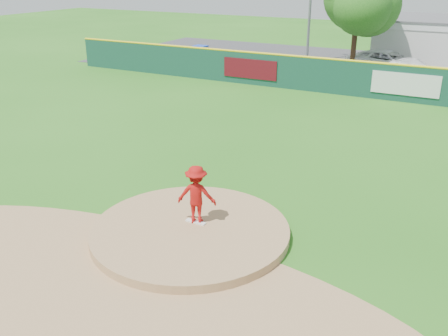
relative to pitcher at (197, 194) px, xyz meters
The scene contains 11 objects.
ground 1.15m from the pitcher, 90.16° to the right, with size 120.00×120.00×0.00m, color #286B19.
pitchers_mound 1.15m from the pitcher, 90.16° to the right, with size 5.50×5.50×0.50m, color #9E774C.
pitching_rubber 0.83m from the pitcher, 90.81° to the right, with size 0.60×0.15×0.04m, color white.
infield_dirt_arc 3.54m from the pitcher, 90.02° to the right, with size 15.40×15.40×0.01m, color #9E774C.
parking_lot 26.65m from the pitcher, 90.00° to the left, with size 44.00×16.00×0.02m, color #38383A.
pitcher is the anchor object (origin of this frame).
van 25.39m from the pitcher, 89.49° to the left, with size 2.53×5.48×1.52m, color white.
fence_banners 17.66m from the pitcher, 96.37° to the left, with size 12.91×0.04×1.20m.
playground_slide 25.16m from the pitcher, 120.34° to the left, with size 0.94×2.66×1.47m.
outfield_fence 17.63m from the pitcher, 90.00° to the left, with size 40.00×0.14×2.07m.
deciduous_tree 24.95m from the pitcher, 94.65° to the left, with size 5.60×5.60×7.36m.
Camera 1 is at (6.52, -10.31, 6.96)m, focal length 40.00 mm.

